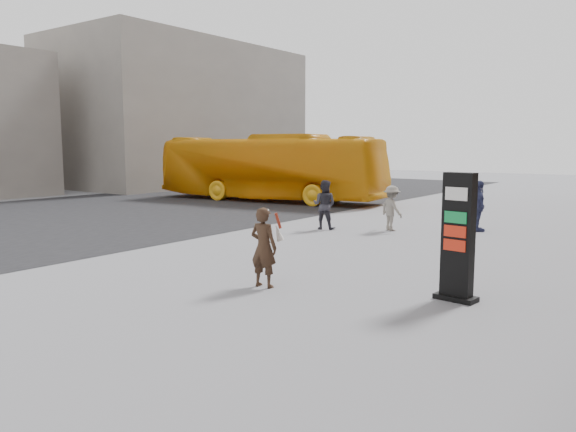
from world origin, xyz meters
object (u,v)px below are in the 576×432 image
Objects in this scene: bus at (269,168)px; pedestrian_b at (392,208)px; woman at (264,246)px; pedestrian_c at (479,206)px; pedestrian_a at (324,205)px; info_pylon at (458,237)px.

pedestrian_b is at bearing -126.50° from bus.
woman is 0.96× the size of pedestrian_c.
bus is 10.12m from pedestrian_a.
pedestrian_c is at bearing -119.28° from pedestrian_b.
bus is (-14.34, 12.67, 0.51)m from info_pylon.
woman is 10.00m from pedestrian_c.
pedestrian_b is 2.86m from pedestrian_c.
pedestrian_a is at bearing -137.30° from bus.
pedestrian_b is at bearing 89.26° from pedestrian_c.
pedestrian_a is at bearing 86.28° from pedestrian_c.
pedestrian_b is at bearing -165.80° from pedestrian_a.
info_pylon reaches higher than pedestrian_a.
bus is 12.69m from pedestrian_c.
pedestrian_a is at bearing 53.97° from pedestrian_b.
pedestrian_a is at bearing -70.53° from woman.
pedestrian_c is (1.14, 9.94, 0.01)m from woman.
woman is 0.97× the size of pedestrian_a.
info_pylon is 1.56× the size of pedestrian_b.
woman is at bearing 101.59° from pedestrian_a.
info_pylon reaches higher than pedestrian_c.
pedestrian_b is 0.89× the size of pedestrian_c.
info_pylon is at bearing 125.87° from pedestrian_a.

